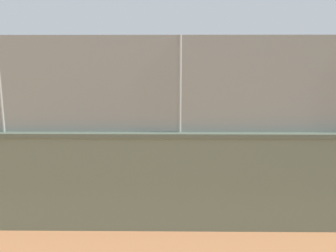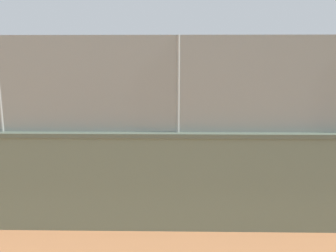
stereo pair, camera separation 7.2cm
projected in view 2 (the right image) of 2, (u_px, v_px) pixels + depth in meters
ground_plane at (154, 129)px, 15.85m from camera, size 260.00×260.00×0.00m
perimeter_wall at (7, 179)px, 6.31m from camera, size 32.44×0.93×1.85m
player_near_wall_returning at (126, 124)px, 11.88m from camera, size 0.74×1.04×1.60m
player_crossing_court at (252, 107)px, 16.32m from camera, size 0.70×0.84×1.61m
sports_ball at (146, 130)px, 10.80m from camera, size 0.18×0.18×0.18m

